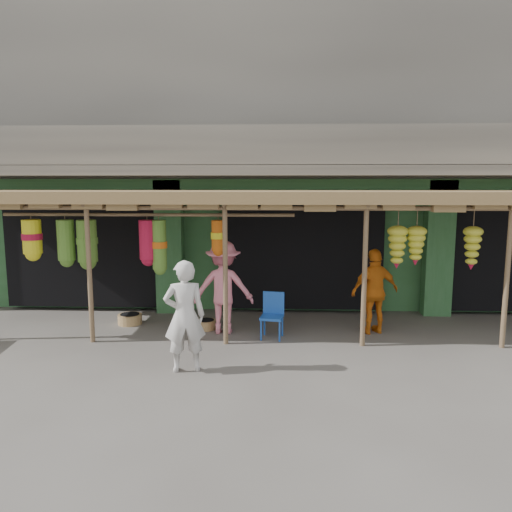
{
  "coord_description": "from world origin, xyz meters",
  "views": [
    {
      "loc": [
        -0.56,
        -9.04,
        2.96
      ],
      "look_at": [
        -1.0,
        1.0,
        1.46
      ],
      "focal_mm": 35.0,
      "sensor_mm": 36.0,
      "label": 1
    }
  ],
  "objects_px": {
    "person_vendor": "(375,291)",
    "person_shopper": "(223,287)",
    "blue_chair": "(273,313)",
    "person_front": "(185,316)"
  },
  "relations": [
    {
      "from": "blue_chair",
      "to": "person_vendor",
      "type": "bearing_deg",
      "value": 18.96
    },
    {
      "from": "blue_chair",
      "to": "person_vendor",
      "type": "height_order",
      "value": "person_vendor"
    },
    {
      "from": "blue_chair",
      "to": "person_vendor",
      "type": "distance_m",
      "value": 2.06
    },
    {
      "from": "person_shopper",
      "to": "person_front",
      "type": "bearing_deg",
      "value": 78.1
    },
    {
      "from": "person_vendor",
      "to": "person_shopper",
      "type": "distance_m",
      "value": 2.97
    },
    {
      "from": "blue_chair",
      "to": "person_vendor",
      "type": "xyz_separation_m",
      "value": [
        1.99,
        0.35,
        0.36
      ]
    },
    {
      "from": "blue_chair",
      "to": "person_shopper",
      "type": "relative_size",
      "value": 0.47
    },
    {
      "from": "person_front",
      "to": "person_shopper",
      "type": "relative_size",
      "value": 0.97
    },
    {
      "from": "person_vendor",
      "to": "person_shopper",
      "type": "height_order",
      "value": "person_shopper"
    },
    {
      "from": "person_front",
      "to": "person_vendor",
      "type": "xyz_separation_m",
      "value": [
        3.35,
        2.14,
        -0.05
      ]
    }
  ]
}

